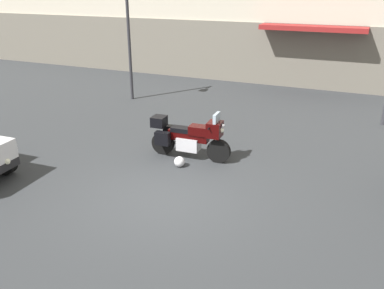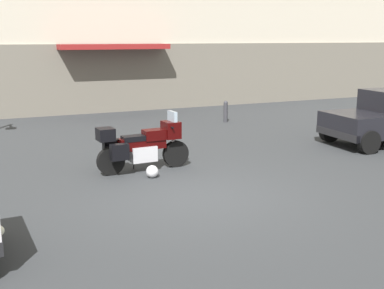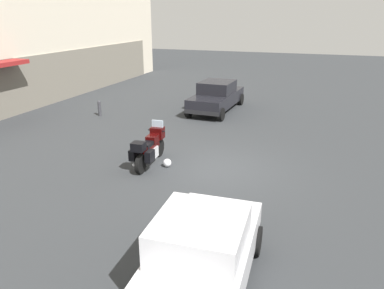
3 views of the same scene
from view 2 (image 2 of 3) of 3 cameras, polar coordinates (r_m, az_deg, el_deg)
name	(u,v)px [view 2 (image 2 of 3)]	position (r m, az deg, el deg)	size (l,w,h in m)	color
ground_plane	(197,195)	(9.73, 0.61, -5.96)	(80.00, 80.00, 0.00)	#2D3033
motorcycle	(142,145)	(11.40, -5.83, -0.06)	(2.26, 0.78, 1.36)	black
helmet	(152,171)	(10.94, -4.67, -3.16)	(0.28, 0.28, 0.28)	silver
bollard_curbside	(226,111)	(18.04, 3.94, 3.94)	(0.16, 0.16, 0.79)	#333338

